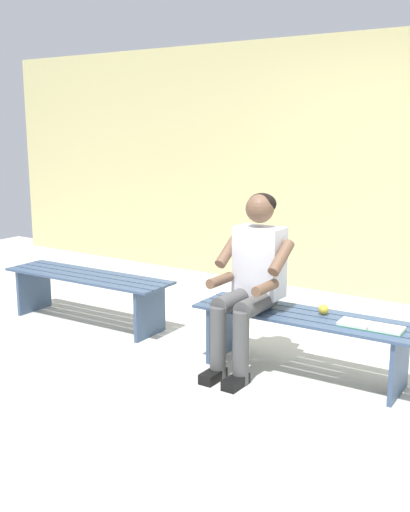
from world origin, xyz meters
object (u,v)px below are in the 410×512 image
at_px(person_seated, 251,276).
at_px(apple, 324,309).
at_px(bench_far, 88,286).
at_px(book_open, 371,327).
at_px(bench_near, 304,329).

bearing_deg(person_seated, apple, -159.68).
relative_size(person_seated, apple, 17.53).
bearing_deg(bench_far, apple, -177.99).
distance_m(bench_far, person_seated, 1.72).
bearing_deg(book_open, person_seated, 3.12).
relative_size(bench_near, person_seated, 1.26).
bearing_deg(bench_near, bench_far, -0.00).
relative_size(bench_far, book_open, 3.83).
height_order(bench_near, bench_far, same).
distance_m(bench_near, book_open, 0.49).
bearing_deg(person_seated, book_open, -174.96).
height_order(bench_far, book_open, book_open).
bearing_deg(person_seated, bench_far, -3.38).
distance_m(bench_near, bench_far, 2.05).
height_order(person_seated, book_open, person_seated).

